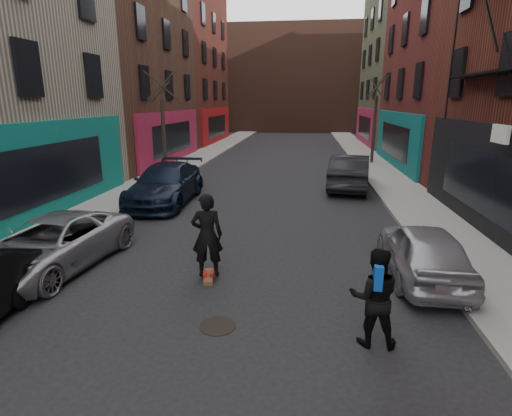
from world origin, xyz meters
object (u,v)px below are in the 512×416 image
(parked_left_end, at_px, (166,184))
(skateboard, at_px, (209,277))
(tree_right_far, at_px, (375,111))
(parked_right_end, at_px, (349,172))
(pedestrian, at_px, (374,297))
(parked_left_far, at_px, (53,244))
(manhole, at_px, (218,326))
(skateboarder, at_px, (207,235))
(tree_left_far, at_px, (163,116))
(parked_right_far, at_px, (423,251))

(parked_left_end, distance_m, skateboard, 8.01)
(tree_right_far, height_order, parked_right_end, tree_right_far)
(skateboard, xyz_separation_m, pedestrian, (3.50, -2.24, 0.85))
(tree_right_far, distance_m, parked_left_far, 22.02)
(skateboard, relative_size, pedestrian, 0.45)
(parked_right_end, bearing_deg, skateboard, 75.81)
(tree_right_far, xyz_separation_m, skateboard, (-6.73, -19.11, -3.48))
(parked_right_end, height_order, skateboard, parked_right_end)
(parked_right_end, relative_size, manhole, 7.26)
(skateboarder, xyz_separation_m, manhole, (0.68, -2.04, -1.11))
(tree_left_far, height_order, pedestrian, tree_left_far)
(skateboard, distance_m, skateboarder, 1.06)
(parked_right_far, bearing_deg, skateboarder, 8.80)
(manhole, bearing_deg, parked_left_far, 155.32)
(tree_right_far, distance_m, parked_right_end, 8.95)
(skateboard, bearing_deg, parked_left_end, 105.08)
(tree_left_far, distance_m, manhole, 16.77)
(tree_right_far, bearing_deg, parked_right_far, -94.98)
(parked_left_far, distance_m, parked_right_end, 13.69)
(parked_right_end, bearing_deg, pedestrian, 93.87)
(parked_left_end, height_order, pedestrian, pedestrian)
(parked_left_far, distance_m, skateboarder, 4.10)
(parked_left_end, relative_size, pedestrian, 3.10)
(parked_right_far, distance_m, skateboard, 5.22)
(tree_left_far, distance_m, pedestrian, 18.06)
(tree_right_far, bearing_deg, skateboarder, -109.40)
(tree_left_far, height_order, manhole, tree_left_far)
(parked_left_end, bearing_deg, manhole, -66.66)
(tree_left_far, xyz_separation_m, parked_left_end, (2.12, -5.97, -2.57))
(tree_right_far, relative_size, pedestrian, 3.79)
(parked_right_end, xyz_separation_m, pedestrian, (-0.88, -13.15, 0.07))
(tree_left_far, bearing_deg, parked_left_far, -82.97)
(tree_left_far, distance_m, skateboarder, 14.46)
(parked_left_end, xyz_separation_m, pedestrian, (7.05, -9.38, 0.10))
(parked_right_end, bearing_deg, tree_right_far, -98.22)
(parked_left_far, height_order, parked_right_far, parked_right_far)
(tree_left_far, xyz_separation_m, skateboard, (5.67, -13.11, -3.33))
(parked_left_far, bearing_deg, skateboard, 4.34)
(pedestrian, bearing_deg, tree_right_far, -95.94)
(tree_right_far, bearing_deg, tree_left_far, -154.18)
(parked_left_far, distance_m, skateboard, 4.12)
(parked_left_far, relative_size, parked_right_end, 0.94)
(pedestrian, distance_m, manhole, 2.97)
(parked_right_end, bearing_deg, tree_left_far, -4.65)
(tree_left_far, height_order, parked_left_end, tree_left_far)
(skateboarder, height_order, pedestrian, skateboarder)
(pedestrian, bearing_deg, parked_left_end, -50.43)
(parked_left_far, distance_m, manhole, 5.26)
(tree_left_far, relative_size, manhole, 9.29)
(parked_left_end, height_order, parked_right_end, parked_right_end)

